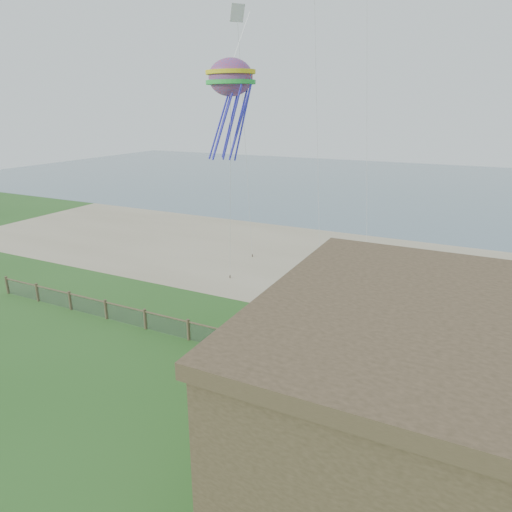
% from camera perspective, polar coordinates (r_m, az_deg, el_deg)
% --- Properties ---
extents(ground, '(160.00, 160.00, 0.00)m').
position_cam_1_polar(ground, '(20.39, -11.07, -19.27)').
color(ground, '#2A5B1F').
rests_on(ground, ground).
extents(sand_beach, '(72.00, 20.00, 0.02)m').
position_cam_1_polar(sand_beach, '(38.12, 9.16, -0.93)').
color(sand_beach, tan).
rests_on(sand_beach, ground).
extents(ocean, '(160.00, 68.00, 0.02)m').
position_cam_1_polar(ocean, '(80.21, 18.81, 8.31)').
color(ocean, slate).
rests_on(ocean, ground).
extents(chainlink_fence, '(36.20, 0.20, 1.25)m').
position_cam_1_polar(chainlink_fence, '(24.28, -2.48, -10.78)').
color(chainlink_fence, '#4C3D2A').
rests_on(chainlink_fence, ground).
extents(picnic_table, '(2.32, 1.96, 0.85)m').
position_cam_1_polar(picnic_table, '(21.38, 3.44, -15.56)').
color(picnic_table, brown).
rests_on(picnic_table, ground).
extents(octopus_kite, '(3.73, 3.18, 6.49)m').
position_cam_1_polar(octopus_kite, '(28.68, -3.16, 18.08)').
color(octopus_kite, red).
extents(kite_white, '(2.07, 2.02, 2.73)m').
position_cam_1_polar(kite_white, '(33.73, -2.33, 26.80)').
color(kite_white, white).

